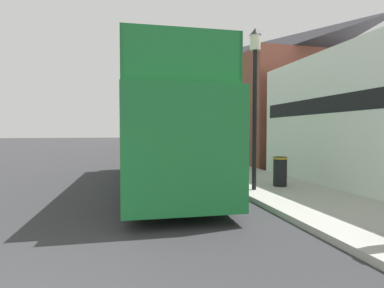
{
  "coord_description": "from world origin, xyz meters",
  "views": [
    {
      "loc": [
        1.9,
        -2.84,
        1.94
      ],
      "look_at": [
        4.61,
        8.12,
        1.46
      ],
      "focal_mm": 28.0,
      "sensor_mm": 36.0,
      "label": 1
    }
  ],
  "objects_px": {
    "lamp_post_third": "(166,115)",
    "litter_bin": "(280,171)",
    "lamp_post_nearest": "(255,79)",
    "tour_bus": "(162,134)",
    "parked_car_ahead_of_bus": "(159,151)",
    "lamp_post_second": "(188,110)"
  },
  "relations": [
    {
      "from": "tour_bus",
      "to": "lamp_post_second",
      "type": "xyz_separation_m",
      "value": [
        2.59,
        6.82,
        1.39
      ]
    },
    {
      "from": "tour_bus",
      "to": "lamp_post_nearest",
      "type": "distance_m",
      "value": 3.78
    },
    {
      "from": "litter_bin",
      "to": "tour_bus",
      "type": "bearing_deg",
      "value": 152.42
    },
    {
      "from": "parked_car_ahead_of_bus",
      "to": "lamp_post_second",
      "type": "distance_m",
      "value": 3.12
    },
    {
      "from": "lamp_post_nearest",
      "to": "litter_bin",
      "type": "xyz_separation_m",
      "value": [
        1.1,
        0.35,
        -2.87
      ]
    },
    {
      "from": "lamp_post_nearest",
      "to": "lamp_post_third",
      "type": "bearing_deg",
      "value": 89.65
    },
    {
      "from": "lamp_post_third",
      "to": "litter_bin",
      "type": "height_order",
      "value": "lamp_post_third"
    },
    {
      "from": "tour_bus",
      "to": "parked_car_ahead_of_bus",
      "type": "bearing_deg",
      "value": 85.82
    },
    {
      "from": "parked_car_ahead_of_bus",
      "to": "lamp_post_nearest",
      "type": "xyz_separation_m",
      "value": [
        1.61,
        -9.89,
        2.79
      ]
    },
    {
      "from": "parked_car_ahead_of_bus",
      "to": "lamp_post_nearest",
      "type": "distance_m",
      "value": 10.4
    },
    {
      "from": "tour_bus",
      "to": "parked_car_ahead_of_bus",
      "type": "xyz_separation_m",
      "value": [
        0.93,
        7.64,
        -1.12
      ]
    },
    {
      "from": "litter_bin",
      "to": "lamp_post_third",
      "type": "bearing_deg",
      "value": 93.17
    },
    {
      "from": "parked_car_ahead_of_bus",
      "to": "lamp_post_third",
      "type": "bearing_deg",
      "value": 77.43
    },
    {
      "from": "lamp_post_third",
      "to": "tour_bus",
      "type": "bearing_deg",
      "value": -99.45
    },
    {
      "from": "lamp_post_second",
      "to": "lamp_post_third",
      "type": "distance_m",
      "value": 9.07
    },
    {
      "from": "lamp_post_nearest",
      "to": "lamp_post_second",
      "type": "bearing_deg",
      "value": 89.65
    },
    {
      "from": "lamp_post_nearest",
      "to": "lamp_post_second",
      "type": "xyz_separation_m",
      "value": [
        0.06,
        9.07,
        -0.27
      ]
    },
    {
      "from": "lamp_post_second",
      "to": "litter_bin",
      "type": "bearing_deg",
      "value": -83.2
    },
    {
      "from": "lamp_post_nearest",
      "to": "litter_bin",
      "type": "relative_size",
      "value": 5.12
    },
    {
      "from": "tour_bus",
      "to": "parked_car_ahead_of_bus",
      "type": "relative_size",
      "value": 2.33
    },
    {
      "from": "lamp_post_nearest",
      "to": "litter_bin",
      "type": "bearing_deg",
      "value": 17.85
    },
    {
      "from": "tour_bus",
      "to": "lamp_post_second",
      "type": "height_order",
      "value": "lamp_post_second"
    }
  ]
}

